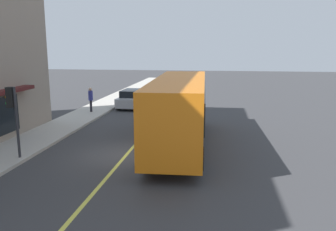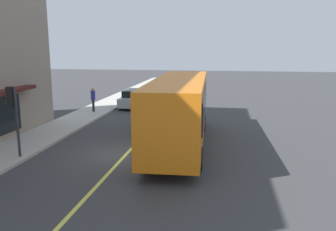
{
  "view_description": "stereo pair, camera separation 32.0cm",
  "coord_description": "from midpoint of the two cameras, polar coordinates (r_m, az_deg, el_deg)",
  "views": [
    {
      "loc": [
        -15.51,
        -4.27,
        5.09
      ],
      "look_at": [
        1.89,
        -1.74,
        1.6
      ],
      "focal_mm": 37.19,
      "sensor_mm": 36.0,
      "label": 1
    },
    {
      "loc": [
        -15.46,
        -4.59,
        5.09
      ],
      "look_at": [
        1.89,
        -1.74,
        1.6
      ],
      "focal_mm": 37.19,
      "sensor_mm": 36.0,
      "label": 2
    }
  ],
  "objects": [
    {
      "name": "ground",
      "position": [
        16.89,
        -6.36,
        -6.38
      ],
      "size": [
        120.0,
        120.0,
        0.0
      ],
      "primitive_type": "plane",
      "color": "#38383A"
    },
    {
      "name": "sidewalk",
      "position": [
        19.11,
        -22.77,
        -4.89
      ],
      "size": [
        80.0,
        2.71,
        0.15
      ],
      "primitive_type": "cube",
      "color": "#B2ADA3",
      "rests_on": "ground"
    },
    {
      "name": "lane_centre_stripe",
      "position": [
        16.89,
        -6.36,
        -6.37
      ],
      "size": [
        36.0,
        0.16,
        0.01
      ],
      "primitive_type": "cube",
      "color": "#D8D14C",
      "rests_on": "ground"
    },
    {
      "name": "bus",
      "position": [
        17.81,
        2.42,
        1.18
      ],
      "size": [
        11.22,
        2.95,
        3.5
      ],
      "color": "orange",
      "rests_on": "ground"
    },
    {
      "name": "traffic_light",
      "position": [
        16.92,
        -23.64,
        1.59
      ],
      "size": [
        0.3,
        0.52,
        3.2
      ],
      "color": "#2D2D33",
      "rests_on": "sidewalk"
    },
    {
      "name": "car_silver",
      "position": [
        29.73,
        -5.12,
        2.78
      ],
      "size": [
        4.34,
        1.95,
        1.52
      ],
      "color": "#B7BABF",
      "rests_on": "ground"
    },
    {
      "name": "pedestrian_near_storefront",
      "position": [
        27.37,
        -11.86,
        2.99
      ],
      "size": [
        0.34,
        0.34,
        1.86
      ],
      "color": "black",
      "rests_on": "sidewalk"
    }
  ]
}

